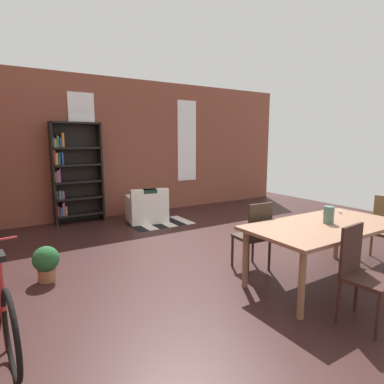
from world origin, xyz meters
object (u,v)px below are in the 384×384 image
(dining_table, at_px, (325,230))
(bookshelf_tall, at_px, (74,173))
(potted_plant_window, at_px, (46,262))
(potted_plant_by_shelf, at_px, (328,221))
(armchair_white, at_px, (147,209))
(vase_on_table, at_px, (329,215))
(dining_chair_far_left, at_px, (255,234))
(bicycle_second, at_px, (2,306))
(dining_chair_head_right, at_px, (383,227))
(dining_chair_near_left, at_px, (361,271))

(dining_table, bearing_deg, bookshelf_tall, 112.15)
(potted_plant_window, bearing_deg, bookshelf_tall, 70.76)
(dining_table, xyz_separation_m, potted_plant_by_shelf, (1.82, 1.21, -0.40))
(dining_table, height_order, potted_plant_window, dining_table)
(armchair_white, bearing_deg, dining_table, -81.75)
(bookshelf_tall, distance_m, potted_plant_window, 3.12)
(vase_on_table, relative_size, dining_chair_far_left, 0.22)
(bicycle_second, distance_m, potted_plant_by_shelf, 5.27)
(dining_table, bearing_deg, potted_plant_window, 147.23)
(vase_on_table, bearing_deg, bicycle_second, 168.67)
(dining_table, xyz_separation_m, vase_on_table, (0.06, 0.00, 0.18))
(dining_chair_head_right, xyz_separation_m, potted_plant_window, (-4.29, 1.87, -0.26))
(potted_plant_window, bearing_deg, dining_table, -32.77)
(dining_chair_far_left, distance_m, bookshelf_tall, 4.28)
(bicycle_second, height_order, potted_plant_window, bicycle_second)
(dining_chair_near_left, xyz_separation_m, potted_plant_window, (-2.46, 2.62, -0.26))
(dining_chair_near_left, xyz_separation_m, dining_chair_head_right, (1.84, 0.75, 0.00))
(dining_chair_near_left, distance_m, potted_plant_by_shelf, 3.01)
(vase_on_table, relative_size, potted_plant_by_shelf, 0.41)
(vase_on_table, distance_m, dining_chair_head_right, 1.36)
(armchair_white, bearing_deg, potted_plant_window, -137.62)
(dining_table, xyz_separation_m, dining_chair_head_right, (1.38, 0.01, -0.16))
(vase_on_table, height_order, dining_chair_near_left, vase_on_table)
(dining_chair_far_left, height_order, bicycle_second, dining_chair_far_left)
(bicycle_second, xyz_separation_m, potted_plant_by_shelf, (5.24, 0.51, -0.07))
(dining_chair_head_right, height_order, dining_chair_far_left, same)
(bookshelf_tall, bearing_deg, vase_on_table, -67.24)
(dining_chair_near_left, distance_m, bicycle_second, 3.30)
(dining_chair_near_left, bearing_deg, vase_on_table, 55.05)
(dining_chair_head_right, xyz_separation_m, potted_plant_by_shelf, (0.45, 1.20, -0.23))
(bookshelf_tall, distance_m, potted_plant_by_shelf, 5.19)
(dining_table, xyz_separation_m, bicycle_second, (-3.42, 0.70, -0.33))
(bicycle_second, bearing_deg, potted_plant_by_shelf, 5.59)
(dining_chair_far_left, bearing_deg, bookshelf_tall, 110.20)
(vase_on_table, height_order, dining_chair_far_left, vase_on_table)
(vase_on_table, distance_m, bicycle_second, 3.59)
(dining_chair_near_left, distance_m, bookshelf_tall, 5.68)
(dining_table, distance_m, dining_chair_near_left, 0.89)
(dining_chair_far_left, bearing_deg, potted_plant_by_shelf, 11.65)
(dining_table, height_order, potted_plant_by_shelf, dining_table)
(dining_table, relative_size, potted_plant_window, 4.47)
(vase_on_table, xyz_separation_m, dining_chair_far_left, (-0.52, 0.74, -0.35))
(potted_plant_window, bearing_deg, dining_chair_near_left, -46.81)
(dining_chair_head_right, bearing_deg, bookshelf_tall, 124.99)
(bookshelf_tall, bearing_deg, potted_plant_window, -109.24)
(dining_chair_near_left, height_order, potted_plant_window, dining_chair_near_left)
(dining_chair_head_right, distance_m, dining_chair_far_left, 1.98)
(dining_table, relative_size, armchair_white, 2.16)
(bookshelf_tall, height_order, potted_plant_by_shelf, bookshelf_tall)
(dining_table, xyz_separation_m, dining_chair_far_left, (-0.46, 0.74, -0.16))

